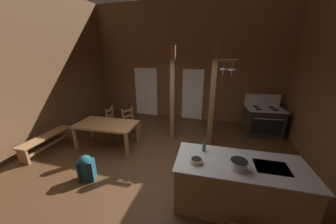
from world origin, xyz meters
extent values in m
cube|color=#4C301C|center=(0.00, 0.00, -0.05)|extent=(8.17, 7.95, 0.10)
cube|color=brown|center=(0.00, 3.65, 2.26)|extent=(8.17, 0.14, 4.52)
cube|color=brown|center=(-3.75, 0.00, 2.26)|extent=(0.14, 7.95, 4.52)
cube|color=white|center=(-1.66, 3.57, 1.02)|extent=(1.00, 0.01, 2.05)
cube|color=white|center=(0.37, 3.57, 1.02)|extent=(0.84, 0.01, 2.05)
cube|color=#9E7044|center=(1.78, -0.66, 0.44)|extent=(2.13, 0.97, 0.89)
cube|color=#B7BABF|center=(1.78, -0.66, 0.90)|extent=(2.19, 1.04, 0.02)
cube|color=black|center=(2.25, -0.64, 0.91)|extent=(0.53, 0.42, 0.00)
cube|color=black|center=(1.77, -0.23, 0.05)|extent=(2.00, 0.11, 0.10)
cube|color=#262626|center=(2.89, 2.72, 0.45)|extent=(1.17, 0.87, 0.90)
cube|color=black|center=(2.93, 2.33, 0.42)|extent=(0.93, 0.11, 0.52)
cylinder|color=#B7BABF|center=(2.93, 2.31, 0.70)|extent=(0.82, 0.11, 0.02)
cube|color=#B7BABF|center=(2.89, 2.72, 0.92)|extent=(1.22, 0.92, 0.03)
cube|color=#B7BABF|center=(2.85, 3.07, 1.12)|extent=(1.14, 0.16, 0.40)
cylinder|color=black|center=(3.15, 2.59, 0.94)|extent=(0.22, 0.22, 0.01)
cylinder|color=black|center=(2.66, 2.54, 0.94)|extent=(0.22, 0.22, 0.01)
cylinder|color=black|center=(3.12, 2.89, 0.94)|extent=(0.22, 0.22, 0.01)
cylinder|color=black|center=(2.62, 2.84, 0.94)|extent=(0.22, 0.22, 0.01)
cylinder|color=black|center=(3.26, 2.35, 0.82)|extent=(0.05, 0.03, 0.04)
cylinder|color=black|center=(3.04, 2.33, 0.82)|extent=(0.05, 0.03, 0.04)
cylinder|color=black|center=(2.82, 2.31, 0.82)|extent=(0.05, 0.03, 0.04)
cylinder|color=black|center=(2.60, 2.28, 0.82)|extent=(0.05, 0.03, 0.04)
cube|color=brown|center=(1.19, 1.53, 1.43)|extent=(0.15, 0.15, 2.87)
cube|color=brown|center=(1.43, 1.54, 2.47)|extent=(0.62, 0.11, 0.06)
cylinder|color=#B7BABF|center=(1.42, 1.54, 2.37)|extent=(0.01, 0.01, 0.20)
cylinder|color=#B7BABF|center=(1.42, 1.54, 2.25)|extent=(0.20, 0.20, 0.04)
cylinder|color=#B7BABF|center=(1.42, 1.54, 2.17)|extent=(0.02, 0.02, 0.14)
cylinder|color=#B7BABF|center=(1.63, 1.55, 2.36)|extent=(0.01, 0.01, 0.21)
cylinder|color=#B7BABF|center=(1.63, 1.55, 2.24)|extent=(0.24, 0.24, 0.04)
cylinder|color=#B7BABF|center=(1.63, 1.55, 2.16)|extent=(0.02, 0.02, 0.14)
cube|color=brown|center=(0.00, 1.71, 1.43)|extent=(0.14, 0.14, 2.87)
cube|color=#9E7044|center=(-1.68, 0.59, 0.71)|extent=(1.74, 0.97, 0.06)
cube|color=#9E7044|center=(-2.48, 0.95, 0.34)|extent=(0.08, 0.08, 0.68)
cube|color=#9E7044|center=(-0.90, 1.02, 0.34)|extent=(0.08, 0.08, 0.68)
cube|color=#9E7044|center=(-2.45, 0.17, 0.34)|extent=(0.08, 0.08, 0.68)
cube|color=#9E7044|center=(-0.87, 0.24, 0.34)|extent=(0.08, 0.08, 0.68)
cube|color=brown|center=(-1.90, 1.40, 0.43)|extent=(0.47, 0.47, 0.04)
cube|color=brown|center=(-1.73, 1.61, 0.21)|extent=(0.05, 0.05, 0.41)
cube|color=brown|center=(-1.70, 1.23, 0.21)|extent=(0.05, 0.05, 0.41)
cube|color=brown|center=(-2.11, 1.58, 0.47)|extent=(0.05, 0.05, 0.95)
cube|color=brown|center=(-2.08, 1.20, 0.47)|extent=(0.05, 0.05, 0.95)
cube|color=brown|center=(-2.09, 1.39, 0.84)|extent=(0.07, 0.38, 0.07)
cube|color=brown|center=(-2.09, 1.39, 0.65)|extent=(0.07, 0.38, 0.07)
cube|color=brown|center=(-1.33, 1.43, 0.43)|extent=(0.59, 0.59, 0.04)
cube|color=brown|center=(-1.07, 1.51, 0.21)|extent=(0.07, 0.07, 0.41)
cube|color=brown|center=(-1.24, 1.17, 0.21)|extent=(0.07, 0.07, 0.41)
cube|color=brown|center=(-1.41, 1.68, 0.47)|extent=(0.07, 0.07, 0.95)
cube|color=brown|center=(-1.58, 1.34, 0.47)|extent=(0.07, 0.07, 0.95)
cube|color=brown|center=(-1.50, 1.51, 0.84)|extent=(0.20, 0.36, 0.07)
cube|color=brown|center=(-1.50, 1.51, 0.65)|extent=(0.20, 0.36, 0.07)
cube|color=#9E7044|center=(-3.25, -0.05, 0.42)|extent=(0.42, 1.52, 0.04)
cube|color=#9E7044|center=(-3.23, -0.74, 0.20)|extent=(0.31, 0.07, 0.40)
cube|color=#9E7044|center=(-3.28, 0.65, 0.20)|extent=(0.31, 0.07, 0.40)
cube|color=#9E7044|center=(-3.25, -0.05, 0.12)|extent=(0.11, 1.31, 0.06)
cube|color=#194756|center=(-1.29, -0.80, 0.24)|extent=(0.38, 0.32, 0.48)
cube|color=#194756|center=(-1.33, -0.68, 0.17)|extent=(0.23, 0.13, 0.17)
cylinder|color=black|center=(-1.34, -0.95, 0.24)|extent=(0.05, 0.05, 0.38)
cylinder|color=black|center=(-1.16, -0.88, 0.24)|extent=(0.05, 0.05, 0.38)
sphere|color=#194756|center=(-1.29, -0.80, 0.46)|extent=(0.35, 0.35, 0.27)
cylinder|color=#B7BABF|center=(1.72, -0.84, 0.98)|extent=(0.25, 0.25, 0.15)
cylinder|color=black|center=(1.72, -0.84, 1.06)|extent=(0.26, 0.26, 0.01)
cylinder|color=#B7BABF|center=(1.58, -0.84, 1.02)|extent=(0.05, 0.02, 0.02)
cylinder|color=#B7BABF|center=(1.86, -0.84, 1.02)|extent=(0.05, 0.02, 0.02)
cylinder|color=#B2A893|center=(1.06, -0.85, 0.94)|extent=(0.21, 0.21, 0.07)
cylinder|color=black|center=(1.06, -0.85, 0.98)|extent=(0.17, 0.17, 0.00)
cylinder|color=#2D5638|center=(1.15, -0.44, 1.00)|extent=(0.06, 0.06, 0.18)
cylinder|color=#2D5638|center=(1.15, -0.44, 1.12)|extent=(0.02, 0.02, 0.06)
camera|label=1|loc=(1.27, -3.38, 2.66)|focal=18.58mm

